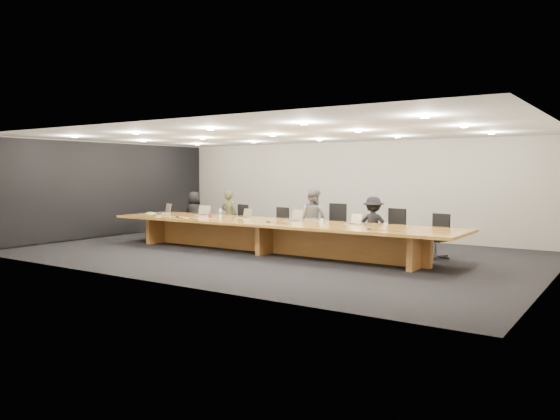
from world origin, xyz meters
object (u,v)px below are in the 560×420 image
(person_c, at_px, (313,219))
(laptop_d, at_px, (293,215))
(laptop_b, at_px, (202,210))
(mic_right, at_px, (369,229))
(chair_mid_right, at_px, (332,226))
(chair_far_right, at_px, (436,236))
(chair_mid_left, at_px, (277,226))
(amber_mug, at_px, (210,215))
(chair_far_left, at_px, (187,220))
(paper_cup_far, at_px, (386,225))
(laptop_c, at_px, (244,213))
(chair_right, at_px, (392,231))
(person_a, at_px, (194,214))
(paper_cup_near, at_px, (322,221))
(mic_center, at_px, (268,222))
(water_bottle, at_px, (220,213))
(av_box, at_px, (157,216))
(person_b, at_px, (229,215))
(laptop_a, at_px, (164,208))
(chair_left, at_px, (237,223))
(mic_left, at_px, (177,217))
(laptop_e, at_px, (353,219))
(person_d, at_px, (373,225))
(conference_table, at_px, (273,231))

(person_c, height_order, laptop_d, person_c)
(laptop_b, distance_m, mic_right, 5.33)
(chair_mid_right, height_order, chair_far_right, chair_mid_right)
(chair_mid_left, xyz_separation_m, laptop_b, (-1.94, -0.75, 0.38))
(amber_mug, bearing_deg, laptop_d, 6.81)
(chair_far_left, height_order, paper_cup_far, chair_far_left)
(laptop_c, bearing_deg, chair_mid_left, 73.97)
(chair_mid_left, height_order, chair_right, chair_right)
(person_a, xyz_separation_m, paper_cup_near, (4.86, -1.01, 0.13))
(mic_center, bearing_deg, water_bottle, 165.40)
(paper_cup_far, xyz_separation_m, av_box, (-6.14, -0.66, -0.03))
(person_c, bearing_deg, chair_right, -170.42)
(person_b, xyz_separation_m, laptop_a, (-1.65, -0.88, 0.19))
(laptop_d, relative_size, av_box, 1.80)
(chair_mid_left, xyz_separation_m, mic_right, (3.32, -1.58, 0.26))
(paper_cup_far, bearing_deg, chair_left, 167.93)
(paper_cup_near, bearing_deg, paper_cup_far, -3.08)
(chair_far_left, distance_m, chair_right, 6.35)
(chair_far_left, bearing_deg, mic_left, -43.82)
(chair_far_left, height_order, mic_right, chair_far_left)
(chair_far_left, bearing_deg, chair_left, 10.40)
(chair_mid_left, xyz_separation_m, laptop_d, (1.04, -0.87, 0.39))
(laptop_e, distance_m, paper_cup_far, 0.89)
(chair_far_left, xyz_separation_m, chair_mid_left, (3.22, 0.00, -0.00))
(mic_left, xyz_separation_m, mic_right, (5.39, -0.02, -0.00))
(laptop_b, height_order, mic_right, laptop_b)
(chair_far_right, xyz_separation_m, amber_mug, (-5.44, -1.32, 0.30))
(paper_cup_far, bearing_deg, laptop_b, 177.25)
(water_bottle, distance_m, mic_left, 1.11)
(laptop_c, xyz_separation_m, mic_left, (-1.60, -0.76, -0.11))
(chair_mid_left, height_order, laptop_a, laptop_a)
(chair_far_left, relative_size, chair_far_right, 1.00)
(chair_mid_left, relative_size, person_d, 0.76)
(chair_left, xyz_separation_m, amber_mug, (0.05, -1.16, 0.28))
(mic_left, bearing_deg, conference_table, 8.52)
(chair_mid_left, distance_m, person_c, 1.12)
(chair_mid_right, height_order, water_bottle, chair_mid_right)
(person_b, bearing_deg, mic_right, 155.38)
(chair_mid_right, bearing_deg, person_b, -173.62)
(person_a, height_order, laptop_d, person_a)
(chair_mid_right, xyz_separation_m, paper_cup_far, (1.89, -1.15, 0.22))
(paper_cup_near, bearing_deg, chair_left, 163.65)
(laptop_a, bearing_deg, person_b, 52.53)
(person_a, bearing_deg, chair_mid_left, 167.76)
(conference_table, bearing_deg, chair_far_left, 163.46)
(person_c, distance_m, paper_cup_far, 2.55)
(paper_cup_near, distance_m, mic_center, 1.25)
(laptop_d, bearing_deg, chair_mid_right, 81.04)
(chair_right, bearing_deg, person_a, -169.18)
(laptop_d, distance_m, mic_right, 2.40)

